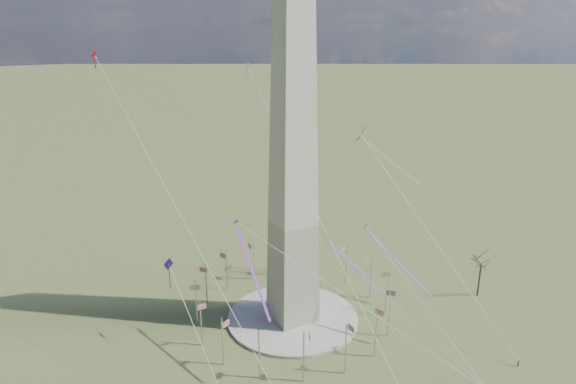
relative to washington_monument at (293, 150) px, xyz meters
name	(u,v)px	position (x,y,z in m)	size (l,w,h in m)	color
ground	(293,319)	(0.00, 0.00, -47.95)	(2000.00, 2000.00, 0.00)	brown
plaza	(293,318)	(0.00, 0.00, -47.55)	(36.00, 36.00, 0.80)	#A8A59A
washington_monument	(293,150)	(0.00, 0.00, 0.00)	(15.56, 15.56, 100.00)	#A7A28C
flagpole_ring	(293,296)	(0.00, 0.00, -40.68)	(54.40, 54.40, 13.00)	silver
tree_near	(482,262)	(55.43, -14.11, -36.98)	(8.79, 8.79, 15.39)	#46322A
person_east	(518,364)	(38.06, -42.97, -47.13)	(0.60, 0.39, 1.64)	gray
kite_delta_black	(364,138)	(30.51, 12.52, -2.29)	(17.27, 18.38, 16.94)	black
kite_diamond_purple	(169,267)	(-31.79, 5.02, -27.00)	(1.85, 2.87, 8.73)	#3F1A78
kite_streamer_left	(388,251)	(19.06, -15.57, -24.85)	(8.30, 19.12, 13.75)	red
kite_streamer_mid	(247,254)	(-16.50, -8.19, -21.18)	(3.11, 23.03, 15.80)	red
kite_streamer_right	(347,260)	(21.57, 6.09, -37.26)	(8.93, 17.84, 13.09)	red
kite_small_red	(94,56)	(-40.19, 30.43, 22.05)	(1.44, 1.47, 4.20)	red
kite_small_white	(247,67)	(5.22, 40.05, 17.02)	(1.34, 1.71, 4.44)	silver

